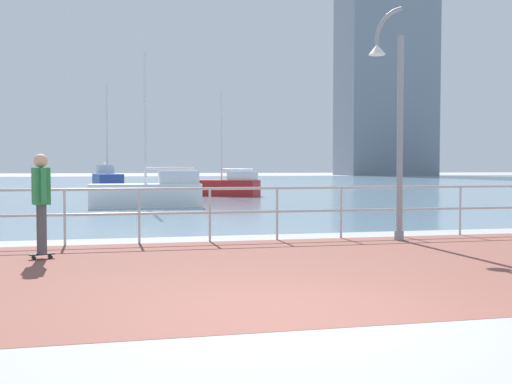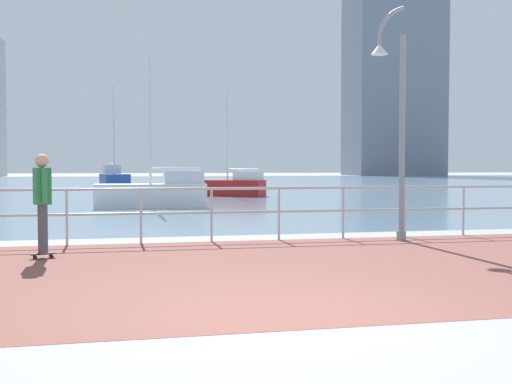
{
  "view_description": "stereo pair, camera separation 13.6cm",
  "coord_description": "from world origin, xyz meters",
  "px_view_note": "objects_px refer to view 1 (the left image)",
  "views": [
    {
      "loc": [
        -1.65,
        -5.76,
        1.5
      ],
      "look_at": [
        0.42,
        3.62,
        1.1
      ],
      "focal_mm": 41.46,
      "sensor_mm": 36.0,
      "label": 1
    },
    {
      "loc": [
        -1.52,
        -5.79,
        1.5
      ],
      "look_at": [
        0.42,
        3.62,
        1.1
      ],
      "focal_mm": 41.46,
      "sensor_mm": 36.0,
      "label": 2
    }
  ],
  "objects_px": {
    "lamppost": "(392,112)",
    "sailboat_blue": "(150,193)",
    "sailboat_gray": "(107,180)",
    "skateboarder": "(41,196)",
    "sailboat_ivory": "(224,186)"
  },
  "relations": [
    {
      "from": "lamppost",
      "to": "sailboat_blue",
      "type": "relative_size",
      "value": 0.83
    },
    {
      "from": "sailboat_gray",
      "to": "skateboarder",
      "type": "bearing_deg",
      "value": -90.24
    },
    {
      "from": "skateboarder",
      "to": "sailboat_ivory",
      "type": "distance_m",
      "value": 21.39
    },
    {
      "from": "lamppost",
      "to": "sailboat_gray",
      "type": "relative_size",
      "value": 0.68
    },
    {
      "from": "sailboat_blue",
      "to": "lamppost",
      "type": "bearing_deg",
      "value": -67.97
    },
    {
      "from": "sailboat_blue",
      "to": "sailboat_gray",
      "type": "distance_m",
      "value": 18.6
    },
    {
      "from": "lamppost",
      "to": "sailboat_ivory",
      "type": "distance_m",
      "value": 19.33
    },
    {
      "from": "sailboat_blue",
      "to": "sailboat_ivory",
      "type": "bearing_deg",
      "value": 62.68
    },
    {
      "from": "lamppost",
      "to": "skateboarder",
      "type": "xyz_separation_m",
      "value": [
        -6.73,
        -1.2,
        -1.6
      ]
    },
    {
      "from": "sailboat_blue",
      "to": "skateboarder",
      "type": "bearing_deg",
      "value": -100.22
    },
    {
      "from": "skateboarder",
      "to": "sailboat_ivory",
      "type": "bearing_deg",
      "value": 72.6
    },
    {
      "from": "skateboarder",
      "to": "sailboat_gray",
      "type": "relative_size",
      "value": 0.25
    },
    {
      "from": "sailboat_gray",
      "to": "sailboat_ivory",
      "type": "relative_size",
      "value": 1.28
    },
    {
      "from": "sailboat_blue",
      "to": "sailboat_gray",
      "type": "height_order",
      "value": "sailboat_gray"
    },
    {
      "from": "lamppost",
      "to": "sailboat_gray",
      "type": "bearing_deg",
      "value": 102.56
    }
  ]
}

